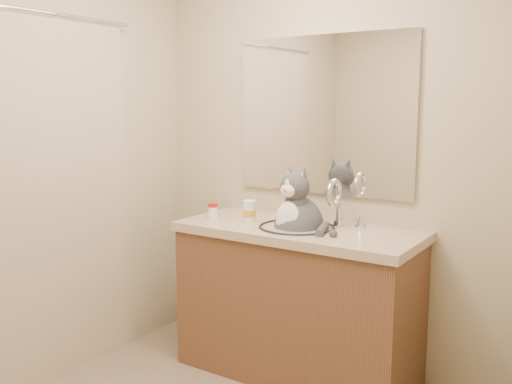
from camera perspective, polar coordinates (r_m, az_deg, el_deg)
room at (r=2.29m, az=-7.54°, el=0.82°), size 2.22×2.52×2.42m
vanity at (r=3.24m, az=4.18°, el=-10.51°), size 1.34×0.59×1.12m
mirror at (r=3.30m, az=6.70°, el=7.62°), size 1.10×0.02×0.90m
shower_curtain at (r=3.16m, az=-20.81°, el=-0.60°), size 0.02×1.30×1.93m
cat at (r=3.13m, az=4.23°, el=-3.20°), size 0.38×0.35×0.54m
pill_bottle_redcap at (r=3.32m, az=-4.32°, el=-1.92°), size 0.06×0.06×0.09m
pill_bottle_orange at (r=3.24m, az=-0.65°, el=-1.96°), size 0.08×0.08×0.12m
grey_canister at (r=3.26m, az=-0.82°, el=-2.30°), size 0.05×0.05×0.07m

